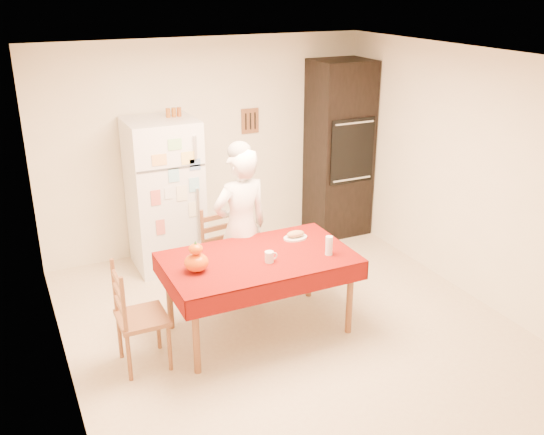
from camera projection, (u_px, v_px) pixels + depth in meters
floor at (292, 329)px, 5.74m from camera, size 4.50×4.50×0.00m
room_shell at (294, 164)px, 5.15m from camera, size 4.02×4.52×2.51m
refrigerator at (165, 195)px, 6.75m from camera, size 0.75×0.74×1.70m
oven_cabinet at (339, 149)px, 7.61m from camera, size 0.70×0.62×2.20m
dining_table at (259, 264)px, 5.47m from camera, size 1.70×1.00×0.76m
chair_far at (224, 250)px, 6.19m from camera, size 0.47×0.45×0.95m
chair_left at (134, 314)px, 5.01m from camera, size 0.40×0.42×0.95m
seated_woman at (241, 228)px, 5.94m from camera, size 0.64×0.46×1.63m
coffee_mug at (269, 257)px, 5.33m from camera, size 0.08×0.08×0.10m
pumpkin_lower at (196, 262)px, 5.16m from camera, size 0.21×0.21×0.16m
pumpkin_upper at (196, 249)px, 5.11m from camera, size 0.12×0.12×0.09m
wine_glass at (329, 246)px, 5.46m from camera, size 0.07×0.07×0.18m
bread_plate at (295, 238)px, 5.82m from camera, size 0.24×0.24×0.02m
bread_loaf at (295, 234)px, 5.81m from camera, size 0.18×0.10×0.06m
spice_jar_left at (168, 113)px, 6.51m from camera, size 0.05×0.05×0.10m
spice_jar_mid at (174, 112)px, 6.54m from camera, size 0.05×0.05×0.10m
spice_jar_right at (179, 112)px, 6.56m from camera, size 0.05×0.05×0.10m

